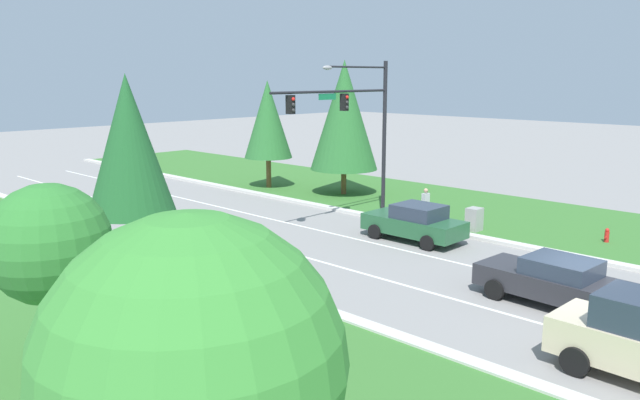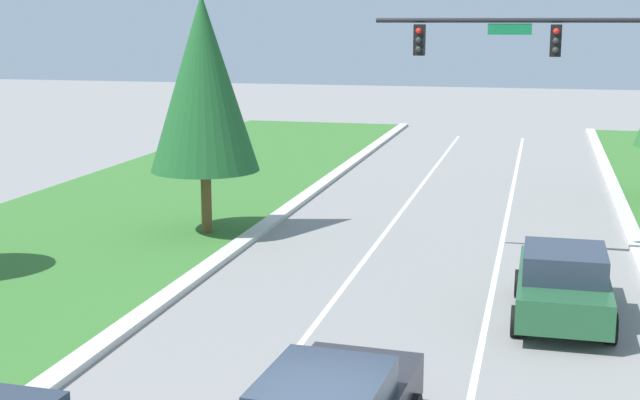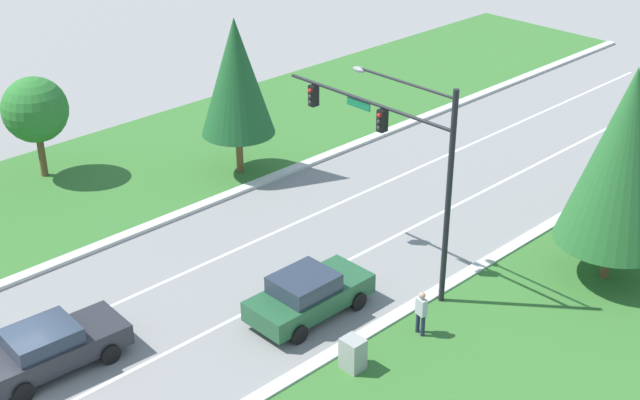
{
  "view_description": "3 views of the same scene",
  "coord_description": "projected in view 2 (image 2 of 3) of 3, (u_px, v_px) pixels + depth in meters",
  "views": [
    {
      "loc": [
        -18.85,
        -6.85,
        7.2
      ],
      "look_at": [
        -1.08,
        10.31,
        2.28
      ],
      "focal_mm": 35.0,
      "sensor_mm": 36.0,
      "label": 1
    },
    {
      "loc": [
        2.77,
        -10.76,
        6.48
      ],
      "look_at": [
        -2.71,
        11.2,
        1.94
      ],
      "focal_mm": 50.0,
      "sensor_mm": 36.0,
      "label": 2
    },
    {
      "loc": [
        22.12,
        -8.71,
        17.47
      ],
      "look_at": [
        0.48,
        12.18,
        2.18
      ],
      "focal_mm": 50.0,
      "sensor_mm": 36.0,
      "label": 3
    }
  ],
  "objects": [
    {
      "name": "conifer_mid_left_tree",
      "position": [
        203.0,
        84.0,
        26.65
      ],
      "size": [
        3.31,
        3.31,
        7.31
      ],
      "color": "brown",
      "rests_on": "ground_plane"
    },
    {
      "name": "traffic_signal_mast",
      "position": [
        590.0,
        70.0,
        22.29
      ],
      "size": [
        7.74,
        0.41,
        7.94
      ],
      "color": "black",
      "rests_on": "ground_plane"
    },
    {
      "name": "forest_sedan",
      "position": [
        563.0,
        283.0,
        19.57
      ],
      "size": [
        2.14,
        4.55,
        1.66
      ],
      "rotation": [
        0.0,
        0.0,
        0.0
      ],
      "color": "#235633",
      "rests_on": "ground_plane"
    }
  ]
}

